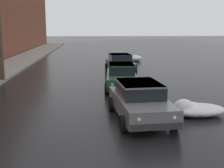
{
  "coord_description": "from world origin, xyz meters",
  "views": [
    {
      "loc": [
        0.54,
        -2.83,
        3.53
      ],
      "look_at": [
        1.31,
        8.55,
        1.29
      ],
      "focal_mm": 47.77,
      "sensor_mm": 36.0,
      "label": 1
    }
  ],
  "objects": [
    {
      "name": "snow_bank_along_left_kerb",
      "position": [
        4.67,
        26.8,
        0.31
      ],
      "size": [
        1.82,
        1.23,
        0.63
      ],
      "color": "white",
      "rests_on": "ground"
    },
    {
      "name": "snow_bank_far_right_pile",
      "position": [
        4.56,
        8.37,
        0.26
      ],
      "size": [
        2.31,
        1.34,
        0.69
      ],
      "color": "white",
      "rests_on": "ground"
    },
    {
      "name": "sedan_grey_approaching_near_lane",
      "position": [
        2.34,
        8.06,
        0.75
      ],
      "size": [
        2.25,
        4.34,
        1.42
      ],
      "color": "slate",
      "rests_on": "ground"
    },
    {
      "name": "sedan_green_parked_kerbside_close",
      "position": [
        2.19,
        13.68,
        0.75
      ],
      "size": [
        2.05,
        4.5,
        1.42
      ],
      "color": "#1E5633",
      "rests_on": "ground"
    },
    {
      "name": "sedan_darkblue_parked_kerbside_mid",
      "position": [
        2.66,
        19.45,
        0.75
      ],
      "size": [
        2.18,
        4.15,
        1.42
      ],
      "color": "navy",
      "rests_on": "ground"
    }
  ]
}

